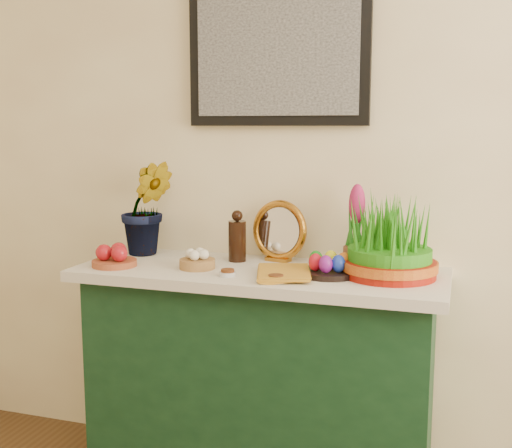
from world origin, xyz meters
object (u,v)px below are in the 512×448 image
at_px(hyacinth_green, 147,193).
at_px(wheatgrass_sabzeh, 390,243).
at_px(sideboard, 260,384).
at_px(book, 257,272).
at_px(mirror, 279,231).

relative_size(hyacinth_green, wheatgrass_sabzeh, 1.53).
xyz_separation_m(sideboard, hyacinth_green, (-0.54, 0.12, 0.73)).
bearing_deg(book, hyacinth_green, 139.97).
distance_m(mirror, book, 0.31).
height_order(mirror, wheatgrass_sabzeh, wheatgrass_sabzeh).
bearing_deg(mirror, book, -89.50).
xyz_separation_m(hyacinth_green, mirror, (0.57, 0.05, -0.14)).
height_order(hyacinth_green, book, hyacinth_green).
distance_m(mirror, wheatgrass_sabzeh, 0.48).
distance_m(book, wheatgrass_sabzeh, 0.49).
xyz_separation_m(sideboard, mirror, (0.03, 0.17, 0.58)).
xyz_separation_m(sideboard, book, (0.03, -0.13, 0.48)).
relative_size(book, wheatgrass_sabzeh, 0.72).
distance_m(sideboard, hyacinth_green, 0.91).
height_order(mirror, book, mirror).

